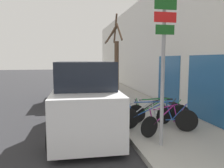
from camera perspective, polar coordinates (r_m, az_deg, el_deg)
ground_plane at (r=12.62m, az=-8.03°, el=-4.66°), size 80.00×80.00×0.00m
sidewalk_curb at (r=15.70m, az=0.83°, el=-2.11°), size 3.20×32.00×0.15m
building_facade at (r=15.92m, az=7.16°, el=9.34°), size 0.23×32.00×6.50m
signpost at (r=5.77m, az=13.25°, el=5.53°), size 0.59×0.12×3.90m
bicycle_0 at (r=7.11m, az=14.52°, el=-9.29°), size 2.08×0.86×0.87m
bicycle_1 at (r=7.24m, az=11.63°, el=-8.62°), size 2.41×0.92×0.97m
bicycle_2 at (r=7.56m, az=8.72°, el=-8.12°), size 2.17×0.56×0.90m
bicycle_3 at (r=8.04m, az=11.99°, el=-7.26°), size 2.22×0.58×0.92m
bicycle_4 at (r=8.29m, az=11.36°, el=-6.91°), size 2.27×0.44×0.88m
parked_car_0 at (r=7.23m, az=-7.11°, el=-4.37°), size 2.24×4.67×2.36m
parked_car_1 at (r=13.13m, az=-9.60°, el=0.40°), size 2.12×4.53×2.31m
pedestrian_near at (r=14.70m, az=-0.26°, el=1.18°), size 0.41×0.35×1.58m
pedestrian_far at (r=17.26m, az=-1.41°, el=2.46°), size 0.48×0.41×1.83m
street_tree at (r=10.28m, az=1.07°, el=4.66°), size 0.57×2.04×4.37m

